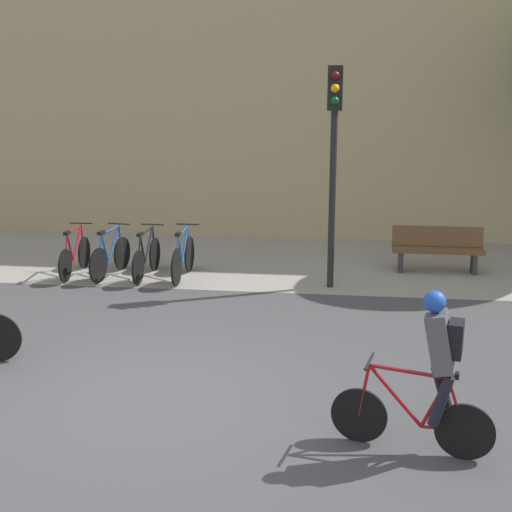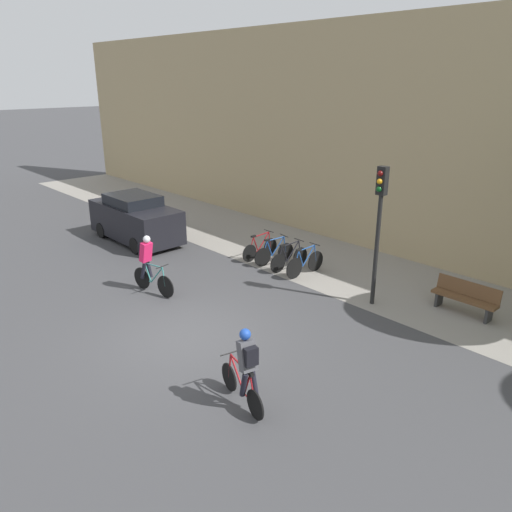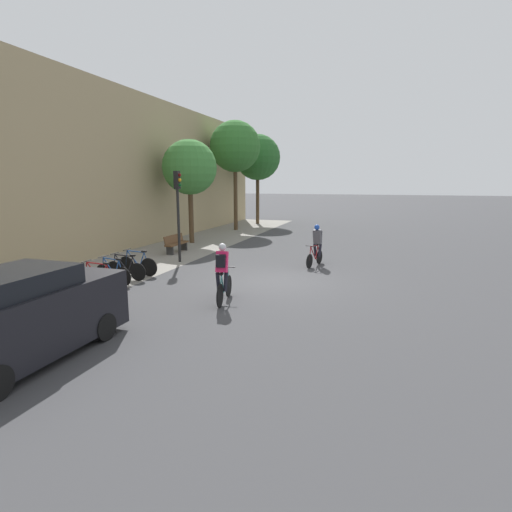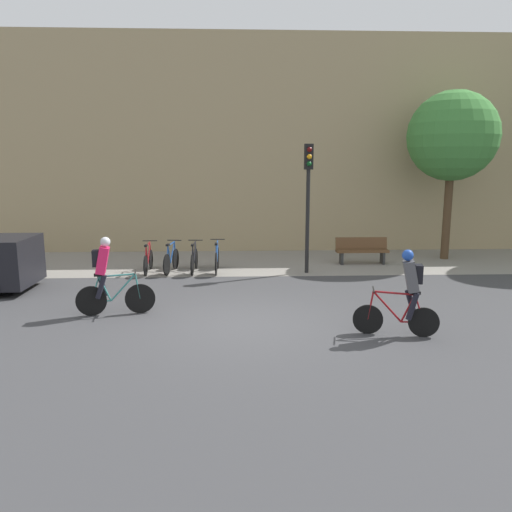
# 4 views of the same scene
# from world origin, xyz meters

# --- Properties ---
(ground) EXTENTS (200.00, 200.00, 0.00)m
(ground) POSITION_xyz_m (0.00, 0.00, 0.00)
(ground) COLOR #3D3D3F
(kerb_strip) EXTENTS (44.00, 4.50, 0.01)m
(kerb_strip) POSITION_xyz_m (0.00, 6.75, 0.00)
(kerb_strip) COLOR gray
(kerb_strip) RESTS_ON ground
(building_facade) EXTENTS (44.00, 0.60, 8.14)m
(building_facade) POSITION_xyz_m (0.00, 9.30, 4.07)
(building_facade) COLOR tan
(building_facade) RESTS_ON ground
(cyclist_pink) EXTENTS (1.73, 0.53, 1.78)m
(cyclist_pink) POSITION_xyz_m (-3.08, 0.77, 0.95)
(cyclist_pink) COLOR black
(cyclist_pink) RESTS_ON ground
(cyclist_grey) EXTENTS (1.64, 0.58, 1.74)m
(cyclist_grey) POSITION_xyz_m (3.15, -0.89, 0.95)
(cyclist_grey) COLOR black
(cyclist_grey) RESTS_ON ground
(parked_bike_0) EXTENTS (0.46, 1.67, 0.95)m
(parked_bike_0) POSITION_xyz_m (-2.94, 5.23, 0.39)
(parked_bike_0) COLOR black
(parked_bike_0) RESTS_ON ground
(parked_bike_1) EXTENTS (0.46, 1.62, 0.97)m
(parked_bike_1) POSITION_xyz_m (-2.22, 5.24, 0.40)
(parked_bike_1) COLOR black
(parked_bike_1) RESTS_ON ground
(parked_bike_2) EXTENTS (0.46, 1.70, 0.96)m
(parked_bike_2) POSITION_xyz_m (-1.50, 5.24, 0.39)
(parked_bike_2) COLOR black
(parked_bike_2) RESTS_ON ground
(parked_bike_3) EXTENTS (0.46, 1.72, 0.99)m
(parked_bike_3) POSITION_xyz_m (-0.79, 5.24, 0.41)
(parked_bike_3) COLOR black
(parked_bike_3) RESTS_ON ground
(traffic_light_pole) EXTENTS (0.26, 0.30, 3.95)m
(traffic_light_pole) POSITION_xyz_m (2.02, 4.98, 2.72)
(traffic_light_pole) COLOR black
(traffic_light_pole) RESTS_ON ground
(bench) EXTENTS (1.77, 0.44, 0.89)m
(bench) POSITION_xyz_m (4.09, 6.33, 0.47)
(bench) COLOR brown
(bench) RESTS_ON ground
(parked_car) EXTENTS (4.30, 1.84, 1.85)m
(parked_car) POSITION_xyz_m (-7.77, 3.06, 0.90)
(parked_car) COLOR black
(parked_car) RESTS_ON ground
(street_tree_0) EXTENTS (3.07, 3.07, 5.84)m
(street_tree_0) POSITION_xyz_m (7.29, 7.09, 4.28)
(street_tree_0) COLOR #4C3823
(street_tree_0) RESTS_ON ground
(street_tree_1) EXTENTS (3.60, 3.60, 7.76)m
(street_tree_1) POSITION_xyz_m (13.96, 6.90, 5.93)
(street_tree_1) COLOR #4C3823
(street_tree_1) RESTS_ON ground
(street_tree_2) EXTENTS (3.69, 3.69, 7.31)m
(street_tree_2) POSITION_xyz_m (18.55, 6.69, 5.44)
(street_tree_2) COLOR #4C3823
(street_tree_2) RESTS_ON ground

